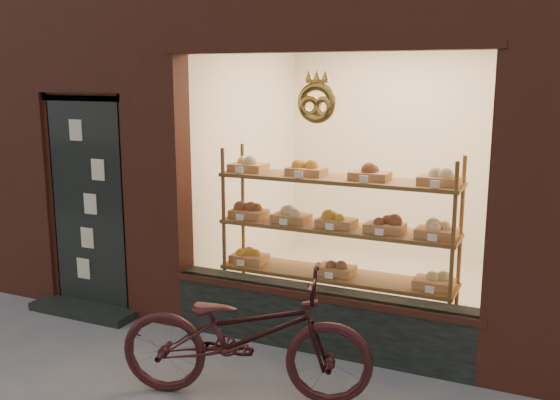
% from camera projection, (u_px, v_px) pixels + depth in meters
% --- Properties ---
extents(display_shelf, '(2.20, 0.45, 1.70)m').
position_uv_depth(display_shelf, '(336.00, 241.00, 5.70)').
color(display_shelf, brown).
rests_on(display_shelf, ground).
extents(bicycle, '(1.99, 1.16, 0.99)m').
position_uv_depth(bicycle, '(245.00, 335.00, 4.58)').
color(bicycle, '#331315').
rests_on(bicycle, ground).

